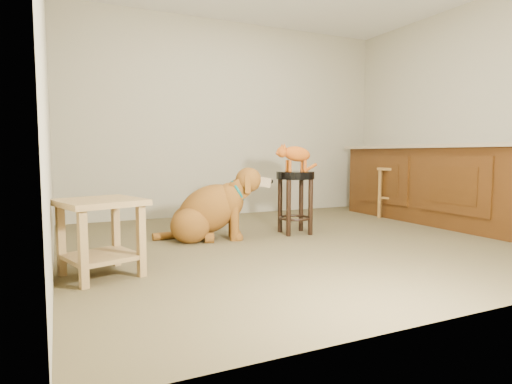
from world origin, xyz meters
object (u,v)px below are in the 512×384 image
side_table (100,226)px  golden_retriever (210,211)px  tabby_kitten (294,155)px  wood_stool (395,192)px  padded_stool (295,190)px

side_table → golden_retriever: 1.40m
golden_retriever → tabby_kitten: (0.89, -0.08, 0.54)m
golden_retriever → wood_stool: bearing=24.2°
padded_stool → tabby_kitten: bearing=166.7°
tabby_kitten → padded_stool: bearing=-5.7°
wood_stool → padded_stool: bearing=-166.9°
side_table → golden_retriever: golden_retriever is taller
padded_stool → side_table: padded_stool is taller
side_table → golden_retriever: bearing=39.2°
wood_stool → tabby_kitten: size_ratio=1.27×
golden_retriever → tabby_kitten: 1.05m
padded_stool → tabby_kitten: 0.36m
side_table → tabby_kitten: bearing=22.1°
golden_retriever → side_table: bearing=-123.4°
padded_stool → golden_retriever: golden_retriever is taller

